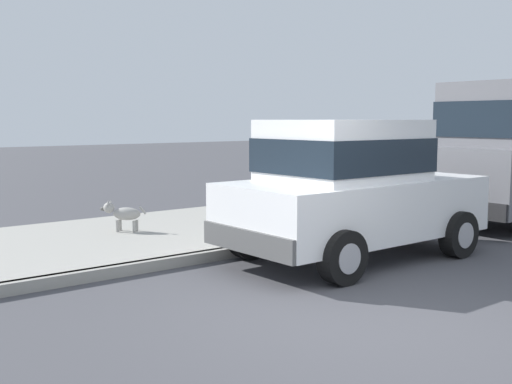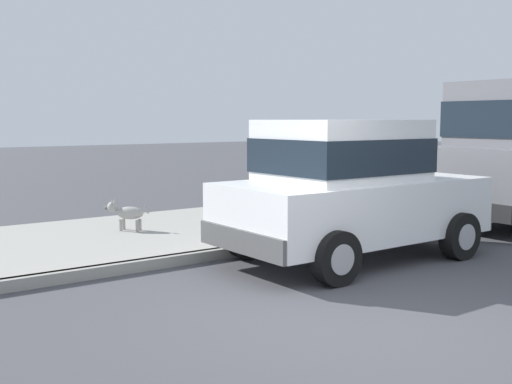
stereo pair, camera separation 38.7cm
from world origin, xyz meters
The scene contains 6 objects.
ground_plane centered at (0.00, 0.00, 0.00)m, with size 80.00×80.00×0.00m, color #424247.
curb centered at (-3.20, 0.00, 0.07)m, with size 0.16×64.00×0.14m, color gray.
sidewalk centered at (-5.00, 0.00, 0.07)m, with size 3.60×64.00×0.14m, color #99968E.
car_white_hatchback centered at (-2.11, 1.80, 0.98)m, with size 1.97×3.80×1.88m.
dog_grey centered at (-5.24, 0.01, 0.43)m, with size 0.59×0.55×0.49m.
fire_hydrant centered at (-3.65, 3.86, 0.48)m, with size 0.34×0.24×0.72m.
Camera 1 is at (3.63, -4.42, 1.89)m, focal length 44.10 mm.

